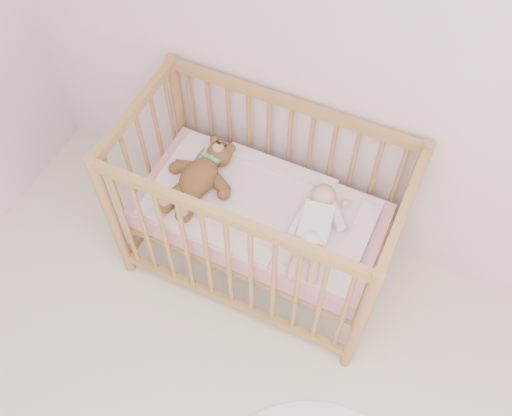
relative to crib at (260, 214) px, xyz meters
The scene contains 6 objects.
wall_back 1.05m from the crib, 40.88° to the left, with size 4.00×0.02×2.70m, color silver.
crib is the anchor object (origin of this frame).
mattress 0.01m from the crib, ahead, with size 1.22×0.62×0.13m, color pink.
blanket 0.06m from the crib, behind, with size 1.10×0.58×0.06m, color #D290AC, non-canonical shape.
baby 0.33m from the crib, ahead, with size 0.27×0.56×0.13m, color white, non-canonical shape.
teddy_bear 0.36m from the crib, behind, with size 0.38×0.53×0.15m, color brown, non-canonical shape.
Camera 1 is at (0.19, 0.17, 2.90)m, focal length 40.00 mm.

